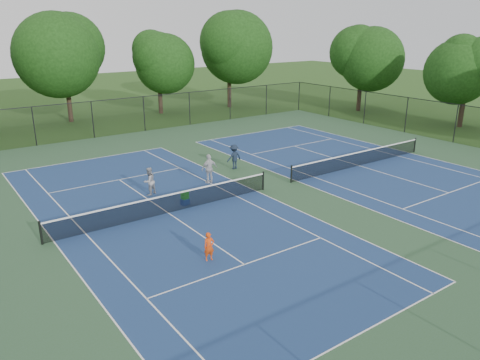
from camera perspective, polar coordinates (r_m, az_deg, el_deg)
ground at (r=27.04m, az=4.57°, el=-0.75°), size 140.00×140.00×0.00m
court_pad at (r=27.03m, az=4.57°, el=-0.75°), size 36.00×36.00×0.01m
tennis_court_left at (r=23.38m, az=-8.74°, el=-3.80°), size 12.00×23.83×1.07m
tennis_court_right at (r=31.77m, az=14.32°, el=1.85°), size 12.00×23.83×1.07m
perimeter_fence at (r=26.55m, az=4.66°, el=2.51°), size 36.08×36.08×3.02m
tree_back_b at (r=47.22m, az=-20.76°, el=14.57°), size 7.60×7.60×10.03m
tree_back_c at (r=49.52m, az=-9.94°, el=14.28°), size 6.00×6.00×8.40m
tree_back_d at (r=52.59m, az=-1.35°, el=16.24°), size 7.80×7.80×10.37m
tree_side_e at (r=51.88m, az=14.71°, el=14.51°), size 6.60×6.60×8.87m
tree_side_f at (r=46.48m, az=26.06°, el=12.19°), size 5.80×5.80×8.12m
child_player at (r=18.55m, az=-3.80°, el=-8.11°), size 0.47×0.35×1.18m
instructor at (r=25.84m, az=-11.01°, el=-0.15°), size 0.91×0.81×1.55m
bystander_a at (r=27.32m, az=-3.76°, el=1.39°), size 1.03×0.44×1.74m
bystander_b at (r=29.98m, az=-0.72°, el=2.85°), size 1.06×0.63×1.60m
ball_crate at (r=24.34m, az=-6.71°, el=-2.64°), size 0.45×0.37×0.33m
ball_hopper at (r=24.21m, az=-6.74°, el=-1.83°), size 0.36×0.30×0.40m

